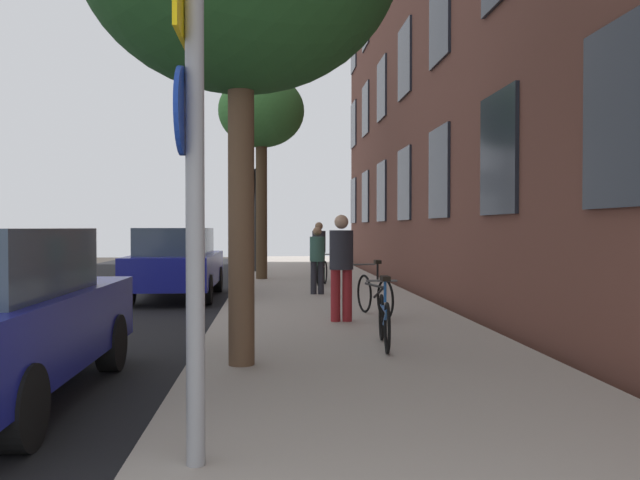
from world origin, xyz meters
TOP-DOWN VIEW (x-y plane):
  - ground_plane at (-2.40, 15.00)m, footprint 41.80×41.80m
  - road_asphalt at (-4.50, 15.00)m, footprint 7.00×38.00m
  - sidewalk at (1.10, 15.00)m, footprint 4.20×38.00m
  - sign_post at (-0.56, 3.52)m, footprint 0.15×0.60m
  - traffic_light at (-0.71, 22.06)m, footprint 0.43×0.24m
  - tree_far at (-0.36, 18.74)m, footprint 2.54×2.54m
  - bicycle_0 at (1.37, 7.52)m, footprint 0.42×1.57m
  - bicycle_1 at (1.70, 10.38)m, footprint 0.51×1.63m
  - bicycle_2 at (1.26, 16.34)m, footprint 0.53×1.56m
  - pedestrian_0 at (1.07, 9.81)m, footprint 0.53×0.53m
  - pedestrian_1 at (0.98, 14.17)m, footprint 0.41×0.41m
  - pedestrian_2 at (1.26, 17.59)m, footprint 0.49×0.49m
  - car_1 at (-2.24, 14.51)m, footprint 1.84×4.29m

SIDE VIEW (x-z plane):
  - ground_plane at x=-2.40m, z-range 0.00..0.00m
  - road_asphalt at x=-4.50m, z-range 0.00..0.01m
  - sidewalk at x=1.10m, z-range 0.00..0.12m
  - bicycle_2 at x=1.26m, z-range 0.02..0.93m
  - bicycle_0 at x=1.37m, z-range 0.02..0.93m
  - bicycle_1 at x=1.70m, z-range 0.01..0.98m
  - car_1 at x=-2.24m, z-range 0.03..1.65m
  - pedestrian_1 at x=0.98m, z-range 0.23..1.76m
  - pedestrian_2 at x=1.26m, z-range 0.24..1.91m
  - pedestrian_0 at x=1.07m, z-range 0.24..1.97m
  - sign_post at x=-0.56m, z-range 0.39..3.70m
  - traffic_light at x=-0.71m, z-range 0.78..4.34m
  - tree_far at x=-0.36m, z-range 1.97..8.02m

